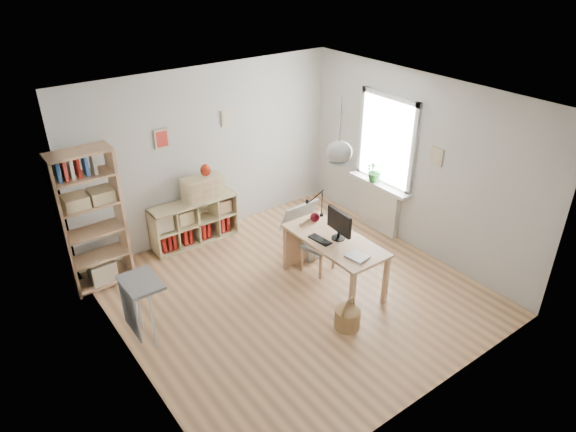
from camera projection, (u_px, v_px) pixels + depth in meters
ground at (295, 293)px, 7.07m from camera, size 4.50×4.50×0.00m
room_shell at (339, 152)px, 6.29m from camera, size 4.50×4.50×4.50m
window_unit at (387, 141)px, 7.91m from camera, size 0.07×1.16×1.46m
radiator at (379, 207)px, 8.44m from camera, size 0.10×0.80×0.80m
windowsill at (379, 184)px, 8.21m from camera, size 0.22×1.20×0.06m
desk at (334, 245)px, 6.93m from camera, size 0.70×1.50×0.75m
cube_shelf at (193, 224)px, 8.15m from camera, size 1.40×0.38×0.72m
tall_bookshelf at (90, 216)px, 6.76m from camera, size 0.80×0.38×2.00m
side_table at (137, 296)px, 5.93m from camera, size 0.40×0.55×0.85m
chair at (315, 242)px, 7.38m from camera, size 0.49×0.49×0.81m
wicker_basket at (347, 318)px, 6.39m from camera, size 0.32×0.32×0.45m
storage_chest at (313, 236)px, 7.98m from camera, size 0.66×0.75×0.68m
monitor at (339, 223)px, 6.79m from camera, size 0.19×0.47×0.41m
keyboard at (320, 240)px, 6.85m from camera, size 0.16×0.35×0.02m
task_lamp at (314, 204)px, 7.19m from camera, size 0.38×0.14×0.40m
yarn_ball at (315, 217)px, 7.28m from camera, size 0.13×0.13×0.13m
paper_tray at (357, 257)px, 6.48m from camera, size 0.25×0.29×0.03m
drawer_chest at (203, 188)px, 7.94m from camera, size 0.65×0.32×0.36m
red_vase at (205, 170)px, 7.84m from camera, size 0.16×0.16×0.19m
potted_plant at (375, 171)px, 8.16m from camera, size 0.40×0.37×0.37m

